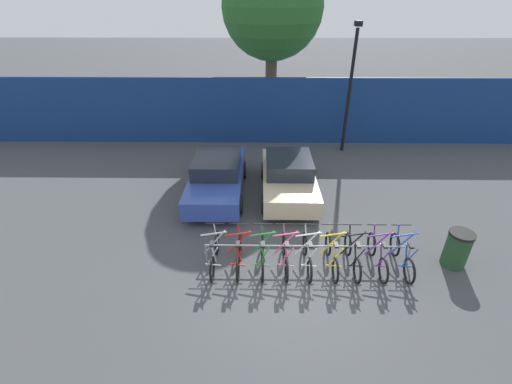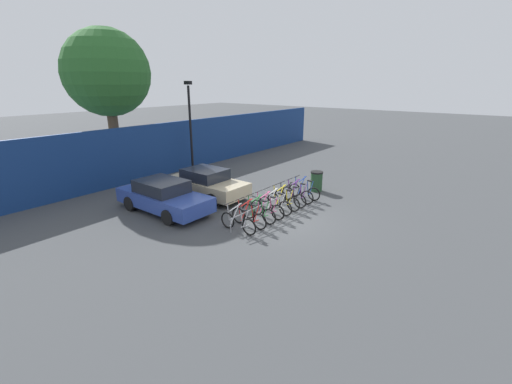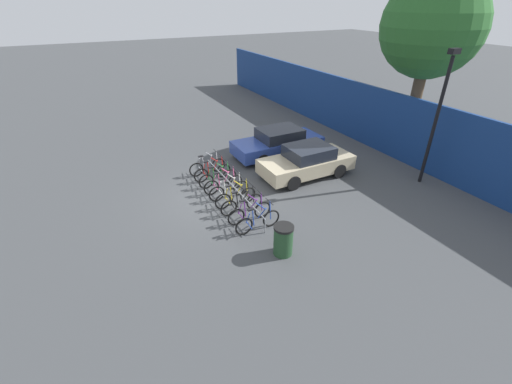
# 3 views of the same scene
# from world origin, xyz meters

# --- Properties ---
(ground_plane) EXTENTS (120.00, 120.00, 0.00)m
(ground_plane) POSITION_xyz_m (0.00, 0.00, 0.00)
(ground_plane) COLOR #424447
(hoarding_wall) EXTENTS (36.00, 0.16, 3.09)m
(hoarding_wall) POSITION_xyz_m (0.00, 9.50, 1.55)
(hoarding_wall) COLOR navy
(hoarding_wall) RESTS_ON ground
(bike_rack) EXTENTS (5.43, 0.04, 0.57)m
(bike_rack) POSITION_xyz_m (0.39, 0.68, 0.50)
(bike_rack) COLOR gray
(bike_rack) RESTS_ON ground
(bicycle_silver) EXTENTS (0.68, 1.71, 1.05)m
(bicycle_silver) POSITION_xyz_m (-2.05, 0.53, 0.38)
(bicycle_silver) COLOR black
(bicycle_silver) RESTS_ON ground
(bicycle_red) EXTENTS (0.68, 1.71, 1.05)m
(bicycle_red) POSITION_xyz_m (-1.41, 0.53, 0.38)
(bicycle_red) COLOR black
(bicycle_red) RESTS_ON ground
(bicycle_green) EXTENTS (0.68, 1.71, 1.05)m
(bicycle_green) POSITION_xyz_m (-0.79, 0.53, 0.38)
(bicycle_green) COLOR black
(bicycle_green) RESTS_ON ground
(bicycle_pink) EXTENTS (0.68, 1.71, 1.05)m
(bicycle_pink) POSITION_xyz_m (-0.20, 0.53, 0.38)
(bicycle_pink) COLOR black
(bicycle_pink) RESTS_ON ground
(bicycle_white) EXTENTS (0.68, 1.71, 1.05)m
(bicycle_white) POSITION_xyz_m (0.38, 0.53, 0.38)
(bicycle_white) COLOR black
(bicycle_white) RESTS_ON ground
(bicycle_yellow) EXTENTS (0.68, 1.71, 1.05)m
(bicycle_yellow) POSITION_xyz_m (1.01, 0.53, 0.38)
(bicycle_yellow) COLOR black
(bicycle_yellow) RESTS_ON ground
(bicycle_black) EXTENTS (0.68, 1.71, 1.05)m
(bicycle_black) POSITION_xyz_m (1.55, 0.53, 0.38)
(bicycle_black) COLOR black
(bicycle_black) RESTS_ON ground
(bicycle_purple) EXTENTS (0.68, 1.71, 1.05)m
(bicycle_purple) POSITION_xyz_m (2.20, 0.53, 0.38)
(bicycle_purple) COLOR black
(bicycle_purple) RESTS_ON ground
(bicycle_blue) EXTENTS (0.68, 1.71, 1.05)m
(bicycle_blue) POSITION_xyz_m (2.84, 0.53, 0.38)
(bicycle_blue) COLOR black
(bicycle_blue) RESTS_ON ground
(car_blue) EXTENTS (1.91, 4.49, 1.40)m
(car_blue) POSITION_xyz_m (-2.39, 4.44, 0.69)
(car_blue) COLOR #2D479E
(car_blue) RESTS_ON ground
(car_beige) EXTENTS (1.91, 4.17, 1.40)m
(car_beige) POSITION_xyz_m (0.14, 4.41, 0.69)
(car_beige) COLOR #C1B28E
(car_beige) RESTS_ON ground
(lamp_post) EXTENTS (0.24, 0.44, 5.44)m
(lamp_post) POSITION_xyz_m (2.95, 8.50, 3.07)
(lamp_post) COLOR black
(lamp_post) RESTS_ON ground
(trash_bin) EXTENTS (0.63, 0.63, 1.03)m
(trash_bin) POSITION_xyz_m (4.28, 0.65, 0.52)
(trash_bin) COLOR #234728
(trash_bin) RESTS_ON ground
(tree_behind_hoarding) EXTENTS (4.68, 4.68, 8.20)m
(tree_behind_hoarding) POSITION_xyz_m (-0.35, 11.30, 5.81)
(tree_behind_hoarding) COLOR brown
(tree_behind_hoarding) RESTS_ON ground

